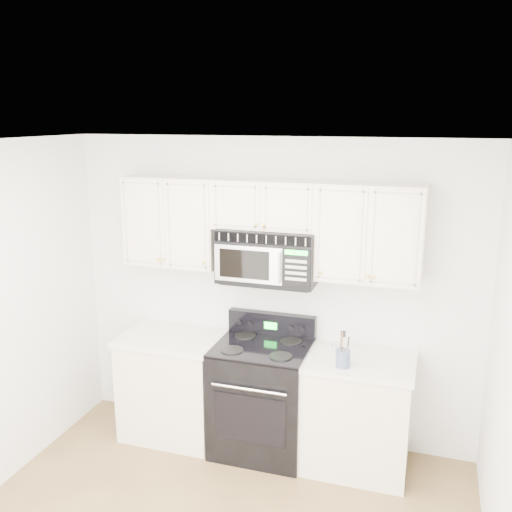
% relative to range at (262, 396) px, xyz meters
% --- Properties ---
extents(room, '(3.51, 3.51, 2.61)m').
position_rel_range_xyz_m(room, '(-0.01, -1.43, 0.82)').
color(room, olive).
rests_on(room, ground).
extents(base_cabinet_left, '(0.86, 0.65, 0.92)m').
position_rel_range_xyz_m(base_cabinet_left, '(-0.81, 0.01, -0.06)').
color(base_cabinet_left, '#EEE2CB').
rests_on(base_cabinet_left, ground).
extents(base_cabinet_right, '(0.86, 0.65, 0.92)m').
position_rel_range_xyz_m(base_cabinet_right, '(0.79, 0.01, -0.06)').
color(base_cabinet_right, '#EEE2CB').
rests_on(base_cabinet_right, ground).
extents(range, '(0.76, 0.70, 1.12)m').
position_rel_range_xyz_m(range, '(0.00, 0.00, 0.00)').
color(range, black).
rests_on(range, ground).
extents(upper_cabinets, '(2.44, 0.37, 0.75)m').
position_rel_range_xyz_m(upper_cabinets, '(-0.01, 0.16, 1.45)').
color(upper_cabinets, '#EEE2CB').
rests_on(upper_cabinets, ground).
extents(microwave, '(0.79, 0.45, 0.44)m').
position_rel_range_xyz_m(microwave, '(0.01, 0.12, 1.18)').
color(microwave, black).
rests_on(microwave, ground).
extents(utensil_crock, '(0.11, 0.11, 0.29)m').
position_rel_range_xyz_m(utensil_crock, '(0.69, -0.17, 0.51)').
color(utensil_crock, '#4A5680').
rests_on(utensil_crock, base_cabinet_right).
extents(shaker_salt, '(0.04, 0.04, 0.09)m').
position_rel_range_xyz_m(shaker_salt, '(0.58, 0.05, 0.48)').
color(shaker_salt, '#BBBBC5').
rests_on(shaker_salt, base_cabinet_right).
extents(shaker_pepper, '(0.04, 0.04, 0.10)m').
position_rel_range_xyz_m(shaker_pepper, '(0.64, -0.02, 0.48)').
color(shaker_pepper, '#BBBBC5').
rests_on(shaker_pepper, base_cabinet_right).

